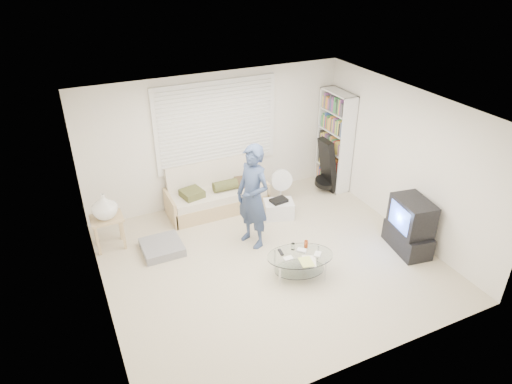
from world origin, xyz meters
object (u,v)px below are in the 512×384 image
tv_unit (410,226)px  coffee_table (300,259)px  bookshelf (335,141)px  futon_sofa (217,195)px

tv_unit → coffee_table: (-1.94, 0.15, -0.14)m
bookshelf → coffee_table: (-2.07, -2.28, -0.69)m
bookshelf → coffee_table: bearing=-132.2°
futon_sofa → coffee_table: size_ratio=1.64×
bookshelf → tv_unit: 2.50m
futon_sofa → tv_unit: size_ratio=2.03×
futon_sofa → coffee_table: futon_sofa is taller
bookshelf → coffee_table: size_ratio=1.75×
futon_sofa → tv_unit: bearing=-46.7°
tv_unit → bookshelf: bearing=87.1°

